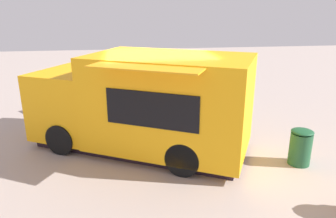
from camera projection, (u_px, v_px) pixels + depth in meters
ground_plane at (158, 142)px, 8.44m from camera, size 40.00×40.00×0.00m
food_truck at (144, 105)px, 7.76m from camera, size 4.66×5.76×2.41m
planter_flowering_near at (226, 98)px, 11.05m from camera, size 0.57×0.57×0.76m
planter_flowering_far at (195, 89)px, 12.27m from camera, size 0.53×0.53×0.74m
plaza_bench at (57, 99)px, 11.13m from camera, size 1.21×1.41×0.48m
trash_bin at (300, 147)px, 7.14m from camera, size 0.49×0.49×0.85m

